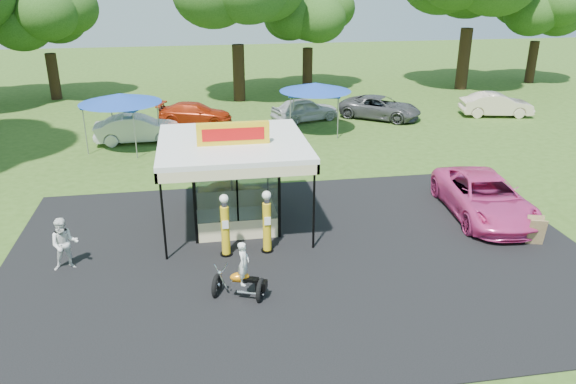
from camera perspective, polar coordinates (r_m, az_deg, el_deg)
name	(u,v)px	position (r m, az deg, el deg)	size (l,w,h in m)	color
ground	(312,286)	(17.86, 2.47, -9.48)	(120.00, 120.00, 0.00)	#304F18
asphalt_apron	(300,255)	(19.55, 1.26, -6.43)	(20.00, 14.00, 0.04)	black
gas_station_kiosk	(234,181)	(21.30, -5.51, 1.13)	(5.40, 5.40, 4.18)	white
gas_pump_left	(225,227)	(19.18, -6.40, -3.55)	(0.43, 0.43, 2.29)	black
gas_pump_right	(267,223)	(19.32, -2.15, -3.20)	(0.43, 0.43, 2.30)	black
motorcycle	(242,276)	(16.93, -4.70, -8.48)	(1.71, 1.25, 1.94)	black
spare_tires	(224,230)	(20.74, -6.49, -3.84)	(0.86, 0.64, 0.69)	black
a_frame_sign	(536,231)	(21.93, 23.86, -3.66)	(0.64, 0.69, 1.05)	#593819
kiosk_car	(231,192)	(23.82, -5.81, 0.05)	(1.13, 2.82, 0.96)	gold
pink_sedan	(484,197)	(23.60, 19.31, -0.46)	(2.72, 5.90, 1.64)	#DF3C8B
spectator_west	(65,244)	(19.72, -21.75, -4.94)	(0.89, 0.69, 1.82)	white
bg_car_a	(138,129)	(33.12, -15.02, 6.23)	(1.67, 4.78, 1.57)	silver
bg_car_b	(195,113)	(36.48, -9.42, 7.89)	(1.89, 4.64, 1.35)	#B22B0D
bg_car_c	(305,109)	(36.71, 1.73, 8.39)	(1.77, 4.40, 1.50)	silver
bg_car_d	(380,107)	(37.77, 9.36, 8.47)	(2.43, 5.27, 1.47)	#4C4C4E
bg_car_e	(496,105)	(40.42, 20.40, 8.32)	(1.62, 4.66, 1.54)	beige
tent_west	(120,99)	(31.67, -16.69, 9.06)	(4.38, 4.38, 3.06)	gray
tent_east	(315,87)	(33.76, 2.79, 10.56)	(4.26, 4.26, 2.98)	gray
oak_far_b	(44,16)	(45.86, -23.51, 16.04)	(7.90, 7.90, 9.42)	black
oak_far_d	(308,15)	(46.45, 2.06, 17.50)	(7.62, 7.62, 9.07)	black
oak_far_f	(540,9)	(53.25, 24.25, 16.60)	(7.89, 7.89, 9.50)	black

